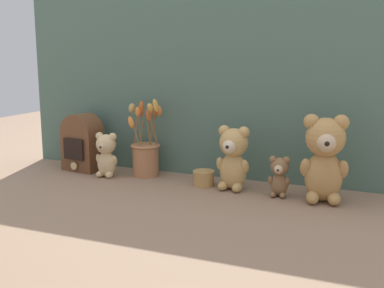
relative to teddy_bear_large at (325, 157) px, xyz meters
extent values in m
plane|color=#8E7056|center=(-0.47, 0.00, -0.15)|extent=(4.00, 4.00, 0.00)
cube|color=#4C6B5B|center=(-0.47, 0.17, 0.20)|extent=(1.58, 0.02, 0.70)
ellipsoid|color=tan|center=(0.00, 0.00, -0.07)|extent=(0.14, 0.12, 0.17)
sphere|color=tan|center=(0.00, 0.00, 0.06)|extent=(0.13, 0.13, 0.13)
sphere|color=#D1B289|center=(0.01, -0.04, 0.05)|extent=(0.06, 0.06, 0.06)
sphere|color=black|center=(0.01, -0.07, 0.06)|extent=(0.02, 0.02, 0.02)
sphere|color=tan|center=(0.04, 0.01, 0.11)|extent=(0.05, 0.05, 0.05)
sphere|color=tan|center=(-0.05, 0.00, 0.11)|extent=(0.05, 0.05, 0.05)
ellipsoid|color=tan|center=(0.06, 0.01, -0.04)|extent=(0.05, 0.06, 0.07)
ellipsoid|color=tan|center=(-0.06, -0.02, -0.04)|extent=(0.05, 0.06, 0.07)
ellipsoid|color=tan|center=(0.04, -0.03, -0.13)|extent=(0.05, 0.07, 0.04)
ellipsoid|color=tan|center=(-0.03, -0.04, -0.13)|extent=(0.05, 0.07, 0.04)
ellipsoid|color=tan|center=(-0.31, 0.03, -0.08)|extent=(0.10, 0.08, 0.13)
sphere|color=tan|center=(-0.31, 0.03, 0.02)|extent=(0.10, 0.10, 0.10)
sphere|color=beige|center=(-0.31, -0.01, 0.01)|extent=(0.05, 0.05, 0.05)
sphere|color=black|center=(-0.32, -0.03, 0.01)|extent=(0.01, 0.01, 0.01)
sphere|color=tan|center=(-0.28, 0.02, 0.06)|extent=(0.04, 0.04, 0.04)
sphere|color=tan|center=(-0.35, 0.03, 0.06)|extent=(0.04, 0.04, 0.04)
ellipsoid|color=tan|center=(-0.27, 0.01, -0.06)|extent=(0.03, 0.05, 0.06)
ellipsoid|color=tan|center=(-0.36, 0.02, -0.06)|extent=(0.03, 0.05, 0.06)
ellipsoid|color=tan|center=(-0.29, -0.01, -0.13)|extent=(0.04, 0.05, 0.03)
ellipsoid|color=tan|center=(-0.34, 0.00, -0.13)|extent=(0.04, 0.05, 0.03)
ellipsoid|color=#DBBC84|center=(-0.82, 0.01, -0.10)|extent=(0.08, 0.06, 0.10)
sphere|color=#DBBC84|center=(-0.82, 0.01, -0.02)|extent=(0.08, 0.08, 0.08)
sphere|color=#D1B289|center=(-0.82, -0.02, -0.03)|extent=(0.04, 0.04, 0.04)
sphere|color=black|center=(-0.82, -0.04, -0.02)|extent=(0.01, 0.01, 0.01)
sphere|color=#DBBC84|center=(-0.79, 0.01, 0.01)|extent=(0.03, 0.03, 0.03)
sphere|color=#DBBC84|center=(-0.85, 0.01, 0.01)|extent=(0.03, 0.03, 0.03)
ellipsoid|color=#DBBC84|center=(-0.78, 0.00, -0.08)|extent=(0.02, 0.04, 0.05)
ellipsoid|color=#DBBC84|center=(-0.85, 0.00, -0.08)|extent=(0.02, 0.04, 0.05)
ellipsoid|color=#DBBC84|center=(-0.80, -0.01, -0.14)|extent=(0.03, 0.04, 0.03)
ellipsoid|color=#DBBC84|center=(-0.84, -0.01, -0.14)|extent=(0.03, 0.04, 0.03)
ellipsoid|color=olive|center=(-0.14, 0.00, -0.11)|extent=(0.06, 0.05, 0.08)
sphere|color=olive|center=(-0.14, 0.00, -0.05)|extent=(0.06, 0.06, 0.06)
sphere|color=#D1B289|center=(-0.14, -0.02, -0.05)|extent=(0.03, 0.03, 0.03)
sphere|color=black|center=(-0.14, -0.03, -0.05)|extent=(0.01, 0.01, 0.01)
sphere|color=olive|center=(-0.12, 0.00, -0.02)|extent=(0.02, 0.02, 0.02)
sphere|color=olive|center=(-0.17, 0.00, -0.02)|extent=(0.02, 0.02, 0.02)
ellipsoid|color=olive|center=(-0.12, 0.00, -0.09)|extent=(0.02, 0.03, 0.04)
ellipsoid|color=olive|center=(-0.17, -0.01, -0.09)|extent=(0.02, 0.03, 0.04)
ellipsoid|color=olive|center=(-0.13, -0.02, -0.14)|extent=(0.02, 0.03, 0.02)
ellipsoid|color=olive|center=(-0.16, -0.02, -0.14)|extent=(0.02, 0.03, 0.02)
cylinder|color=#AD7047|center=(-0.69, 0.08, -0.09)|extent=(0.10, 0.10, 0.13)
torus|color=#AD7047|center=(-0.69, 0.08, -0.03)|extent=(0.11, 0.11, 0.01)
cylinder|color=olive|center=(-0.67, 0.11, 0.04)|extent=(0.04, 0.02, 0.12)
ellipsoid|color=#C65B28|center=(-0.66, 0.12, 0.10)|extent=(0.04, 0.03, 0.06)
cylinder|color=olive|center=(-0.65, 0.06, 0.05)|extent=(0.03, 0.05, 0.16)
ellipsoid|color=gold|center=(-0.62, 0.05, 0.13)|extent=(0.03, 0.04, 0.06)
cylinder|color=olive|center=(-0.66, 0.06, 0.04)|extent=(0.01, 0.02, 0.12)
ellipsoid|color=#C65B28|center=(-0.66, 0.06, 0.09)|extent=(0.03, 0.03, 0.05)
cylinder|color=olive|center=(-0.70, 0.05, 0.04)|extent=(0.02, 0.01, 0.13)
ellipsoid|color=orange|center=(-0.70, 0.04, 0.11)|extent=(0.03, 0.03, 0.04)
cylinder|color=olive|center=(-0.65, 0.08, 0.04)|extent=(0.01, 0.04, 0.13)
ellipsoid|color=orange|center=(-0.63, 0.08, 0.11)|extent=(0.02, 0.03, 0.04)
cylinder|color=olive|center=(-0.71, 0.04, 0.02)|extent=(0.04, 0.03, 0.09)
ellipsoid|color=orange|center=(-0.72, 0.02, 0.07)|extent=(0.04, 0.04, 0.05)
cylinder|color=olive|center=(-0.72, 0.08, 0.05)|extent=(0.00, 0.04, 0.14)
ellipsoid|color=tan|center=(-0.74, 0.08, 0.11)|extent=(0.03, 0.03, 0.04)
cylinder|color=olive|center=(-0.66, 0.07, 0.05)|extent=(0.01, 0.02, 0.14)
ellipsoid|color=gold|center=(-0.66, 0.06, 0.12)|extent=(0.03, 0.03, 0.04)
cylinder|color=olive|center=(-0.71, 0.09, 0.04)|extent=(0.02, 0.02, 0.13)
ellipsoid|color=#C65B28|center=(-0.72, 0.10, 0.11)|extent=(0.04, 0.04, 0.06)
cube|color=brown|center=(-0.97, 0.06, -0.07)|extent=(0.17, 0.12, 0.15)
cylinder|color=brown|center=(-0.97, 0.06, 0.01)|extent=(0.17, 0.12, 0.16)
cube|color=black|center=(-0.97, 0.01, -0.05)|extent=(0.10, 0.02, 0.09)
cylinder|color=#D6BC7A|center=(-0.97, 0.01, -0.12)|extent=(0.03, 0.01, 0.03)
cylinder|color=tan|center=(-0.42, 0.03, -0.13)|extent=(0.07, 0.07, 0.05)
cylinder|color=tan|center=(-0.42, 0.03, -0.10)|extent=(0.08, 0.08, 0.01)
camera|label=1|loc=(0.18, -1.55, 0.33)|focal=45.00mm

